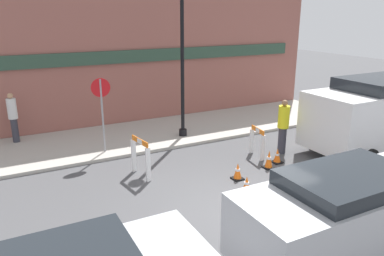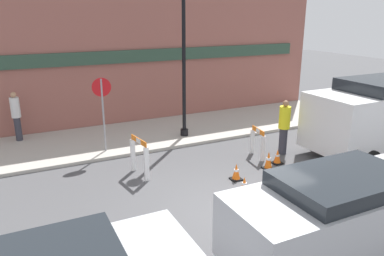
# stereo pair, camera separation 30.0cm
# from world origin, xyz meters

# --- Properties ---
(ground_plane) EXTENTS (60.00, 60.00, 0.00)m
(ground_plane) POSITION_xyz_m (0.00, 0.00, 0.00)
(ground_plane) COLOR #4C4C4F
(sidewalk_slab) EXTENTS (18.00, 3.61, 0.11)m
(sidewalk_slab) POSITION_xyz_m (0.00, 6.30, 0.05)
(sidewalk_slab) COLOR #ADA89E
(sidewalk_slab) RESTS_ON ground_plane
(storefront_facade) EXTENTS (18.00, 0.22, 5.50)m
(storefront_facade) POSITION_xyz_m (0.00, 8.18, 2.75)
(storefront_facade) COLOR #93564C
(storefront_facade) RESTS_ON ground_plane
(streetlamp_post) EXTENTS (0.44, 0.44, 5.30)m
(streetlamp_post) POSITION_xyz_m (1.17, 5.41, 3.50)
(streetlamp_post) COLOR black
(streetlamp_post) RESTS_ON sidewalk_slab
(stop_sign) EXTENTS (0.60, 0.08, 2.42)m
(stop_sign) POSITION_xyz_m (-1.83, 5.11, 1.72)
(stop_sign) COLOR gray
(stop_sign) RESTS_ON sidewalk_slab
(barricade_0) EXTENTS (0.23, 0.79, 0.97)m
(barricade_0) POSITION_xyz_m (2.46, 2.64, 0.52)
(barricade_0) COLOR white
(barricade_0) RESTS_ON ground_plane
(barricade_1) EXTENTS (0.26, 0.91, 1.13)m
(barricade_1) POSITION_xyz_m (-1.38, 2.92, 0.61)
(barricade_1) COLOR white
(barricade_1) RESTS_ON ground_plane
(traffic_cone_0) EXTENTS (0.30, 0.30, 0.46)m
(traffic_cone_0) POSITION_xyz_m (0.67, 0.69, 0.22)
(traffic_cone_0) COLOR black
(traffic_cone_0) RESTS_ON ground_plane
(traffic_cone_1) EXTENTS (0.30, 0.30, 0.46)m
(traffic_cone_1) POSITION_xyz_m (2.71, 1.91, 0.22)
(traffic_cone_1) COLOR black
(traffic_cone_1) RESTS_ON ground_plane
(traffic_cone_2) EXTENTS (0.30, 0.30, 0.55)m
(traffic_cone_2) POSITION_xyz_m (2.20, 1.70, 0.27)
(traffic_cone_2) COLOR black
(traffic_cone_2) RESTS_ON ground_plane
(traffic_cone_3) EXTENTS (0.30, 0.30, 0.48)m
(traffic_cone_3) POSITION_xyz_m (0.93, 1.48, 0.23)
(traffic_cone_3) COLOR black
(traffic_cone_3) RESTS_ON ground_plane
(person_worker) EXTENTS (0.42, 0.42, 1.80)m
(person_worker) POSITION_xyz_m (3.41, 2.54, 0.97)
(person_worker) COLOR #33333D
(person_worker) RESTS_ON ground_plane
(person_pedestrian) EXTENTS (0.44, 0.44, 1.75)m
(person_pedestrian) POSITION_xyz_m (-4.36, 7.49, 1.06)
(person_pedestrian) COLOR #33333D
(person_pedestrian) RESTS_ON sidewalk_slab
(parked_car_1) EXTENTS (4.35, 1.85, 1.76)m
(parked_car_1) POSITION_xyz_m (0.69, -2.34, 0.99)
(parked_car_1) COLOR #B7BABF
(parked_car_1) RESTS_ON ground_plane
(work_van) EXTENTS (5.44, 2.25, 2.44)m
(work_van) POSITION_xyz_m (6.60, 1.37, 1.33)
(work_van) COLOR white
(work_van) RESTS_ON ground_plane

